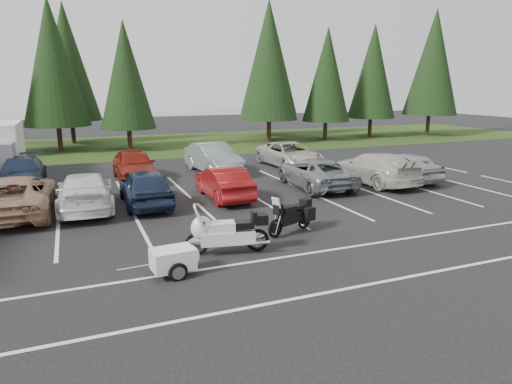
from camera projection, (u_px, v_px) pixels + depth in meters
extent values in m
plane|color=black|center=(209.00, 228.00, 15.98)|extent=(120.00, 120.00, 0.00)
cube|color=#213611|center=(127.00, 146.00, 37.63)|extent=(80.00, 16.00, 0.01)
cube|color=slate|center=(130.00, 119.00, 67.06)|extent=(70.00, 50.00, 0.02)
cube|color=silver|center=(194.00, 214.00, 17.78)|extent=(32.00, 16.00, 0.01)
cylinder|color=#332316|center=(59.00, 134.00, 34.51)|extent=(0.36, 0.36, 2.62)
cone|color=black|center=(52.00, 62.00, 33.31)|extent=(4.80, 4.80, 9.27)
cylinder|color=#332316|center=(130.00, 135.00, 35.20)|extent=(0.36, 0.36, 2.26)
cone|color=black|center=(126.00, 75.00, 34.18)|extent=(4.14, 4.14, 7.99)
cylinder|color=#332316|center=(269.00, 127.00, 40.00)|extent=(0.36, 0.36, 2.69)
cone|color=black|center=(269.00, 63.00, 38.77)|extent=(4.93, 4.93, 9.52)
cylinder|color=#332316|center=(325.00, 127.00, 41.78)|extent=(0.36, 0.36, 2.33)
cone|color=black|center=(327.00, 75.00, 40.72)|extent=(4.27, 4.27, 8.24)
cylinder|color=#332316|center=(370.00, 124.00, 44.50)|extent=(0.36, 0.36, 2.47)
cone|color=black|center=(373.00, 71.00, 43.37)|extent=(4.53, 4.53, 8.76)
cylinder|color=#332316|center=(428.00, 121.00, 45.48)|extent=(0.36, 0.36, 2.83)
cone|color=black|center=(433.00, 62.00, 44.19)|extent=(5.19, 5.19, 10.03)
cylinder|color=#332316|center=(73.00, 128.00, 39.01)|extent=(0.36, 0.36, 2.71)
cone|color=black|center=(67.00, 62.00, 37.77)|extent=(4.97, 4.97, 9.61)
cylinder|color=#332316|center=(269.00, 121.00, 44.94)|extent=(0.36, 0.36, 3.00)
cone|color=black|center=(269.00, 57.00, 43.57)|extent=(5.50, 5.50, 10.62)
imported|color=tan|center=(17.00, 196.00, 17.39)|extent=(2.78, 5.67, 1.55)
imported|color=white|center=(85.00, 192.00, 18.21)|extent=(2.30, 5.23, 1.49)
imported|color=#17233B|center=(146.00, 187.00, 18.89)|extent=(1.87, 4.58, 1.56)
imported|color=maroon|center=(223.00, 183.00, 20.05)|extent=(1.52, 4.33, 1.42)
imported|color=slate|center=(315.00, 173.00, 22.27)|extent=(2.68, 5.33, 1.45)
imported|color=beige|center=(374.00, 168.00, 23.14)|extent=(2.51, 5.58, 1.59)
imported|color=#9D9EA2|center=(405.00, 166.00, 23.89)|extent=(1.85, 4.46, 1.51)
imported|color=#172339|center=(22.00, 173.00, 22.13)|extent=(2.08, 5.06, 1.47)
imported|color=maroon|center=(134.00, 165.00, 23.93)|extent=(2.02, 4.85, 1.64)
imported|color=slate|center=(213.00, 158.00, 25.96)|extent=(2.28, 5.23, 1.67)
imported|color=#B2AAA3|center=(290.00, 154.00, 27.99)|extent=(2.75, 5.49, 1.49)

